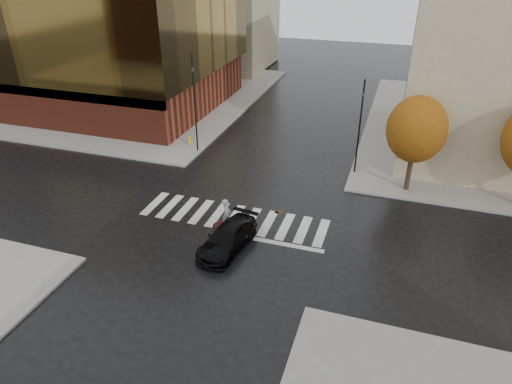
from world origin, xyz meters
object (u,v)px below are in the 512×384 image
traffic_light_ne (360,122)px  cyclist (228,220)px  sedan (228,238)px  fire_hydrant (190,140)px  traffic_light_nw (194,97)px

traffic_light_ne → cyclist: bearing=80.2°
cyclist → traffic_light_ne: traffic_light_ne is taller
sedan → fire_hydrant: bearing=131.8°
cyclist → traffic_light_nw: (-6.51, 10.00, 3.88)m
traffic_light_nw → fire_hydrant: (-1.17, 1.00, -4.06)m
cyclist → traffic_light_ne: 12.16m
traffic_light_nw → fire_hydrant: traffic_light_nw is taller
sedan → traffic_light_ne: 13.29m
traffic_light_ne → traffic_light_nw: bearing=21.5°
traffic_light_ne → fire_hydrant: size_ratio=9.65×
traffic_light_nw → traffic_light_ne: size_ratio=1.13×
cyclist → traffic_light_nw: traffic_light_nw is taller
sedan → cyclist: 1.76m
fire_hydrant → sedan: bearing=-56.7°
sedan → traffic_light_ne: bearing=73.4°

